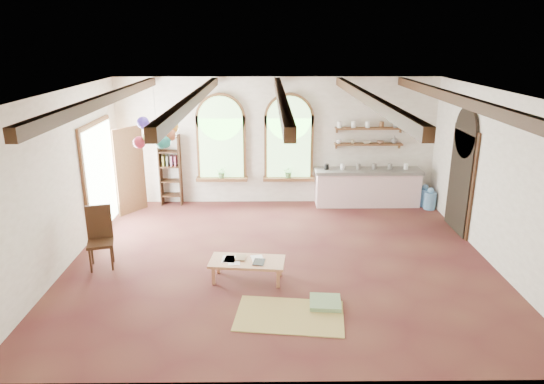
{
  "coord_description": "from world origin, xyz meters",
  "views": [
    {
      "loc": [
        -0.25,
        -8.54,
        4.11
      ],
      "look_at": [
        -0.15,
        0.6,
        1.18
      ],
      "focal_mm": 32.0,
      "sensor_mm": 36.0,
      "label": 1
    }
  ],
  "objects_px": {
    "coffee_table": "(247,263)",
    "balloon_cluster": "(156,133)",
    "kitchen_counter": "(367,187)",
    "side_chair": "(101,250)"
  },
  "relations": [
    {
      "from": "coffee_table",
      "to": "side_chair",
      "type": "distance_m",
      "value": 2.79
    },
    {
      "from": "kitchen_counter",
      "to": "side_chair",
      "type": "distance_m",
      "value": 6.62
    },
    {
      "from": "coffee_table",
      "to": "balloon_cluster",
      "type": "bearing_deg",
      "value": 138.09
    },
    {
      "from": "kitchen_counter",
      "to": "coffee_table",
      "type": "xyz_separation_m",
      "value": [
        -2.91,
        -4.01,
        -0.15
      ]
    },
    {
      "from": "coffee_table",
      "to": "balloon_cluster",
      "type": "xyz_separation_m",
      "value": [
        -1.8,
        1.62,
        2.01
      ]
    },
    {
      "from": "kitchen_counter",
      "to": "coffee_table",
      "type": "height_order",
      "value": "kitchen_counter"
    },
    {
      "from": "coffee_table",
      "to": "balloon_cluster",
      "type": "relative_size",
      "value": 1.19
    },
    {
      "from": "side_chair",
      "to": "kitchen_counter",
      "type": "bearing_deg",
      "value": 31.5
    },
    {
      "from": "balloon_cluster",
      "to": "coffee_table",
      "type": "bearing_deg",
      "value": -41.91
    },
    {
      "from": "kitchen_counter",
      "to": "balloon_cluster",
      "type": "height_order",
      "value": "balloon_cluster"
    }
  ]
}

